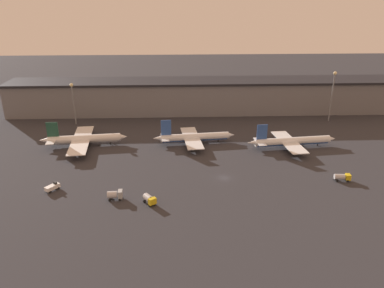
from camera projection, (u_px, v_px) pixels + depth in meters
ground at (224, 178)px, 140.52m from camera, size 600.00×600.00×0.00m
terminal_building at (207, 96)px, 214.84m from camera, size 223.59×21.99×18.69m
airplane_0 at (83, 139)px, 168.78m from camera, size 39.04×36.36×11.84m
airplane_1 at (194, 137)px, 171.76m from camera, size 38.01×28.57×11.78m
airplane_2 at (291, 141)px, 166.98m from camera, size 41.28×27.78×11.56m
service_vehicle_0 at (53, 187)px, 131.15m from camera, size 4.81×5.39×2.87m
service_vehicle_1 at (149, 199)px, 122.83m from camera, size 4.82×5.40×2.93m
service_vehicle_2 at (342, 177)px, 137.71m from camera, size 5.92×2.73×2.75m
service_vehicle_3 at (115, 195)px, 125.32m from camera, size 5.15×2.86×3.25m
lamp_post_0 at (73, 98)px, 192.62m from camera, size 1.80×1.80×21.88m
lamp_post_1 at (333, 90)px, 196.64m from camera, size 1.80×1.80×26.77m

